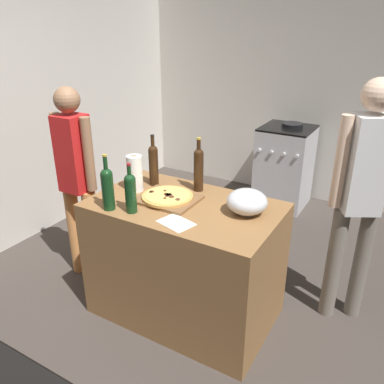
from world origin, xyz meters
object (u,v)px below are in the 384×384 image
at_px(paper_towel_roll, 135,173).
at_px(person_in_red, 361,190).
at_px(pizza, 168,196).
at_px(wine_bottle_green, 199,168).
at_px(mixing_bowl, 247,202).
at_px(wine_bottle_clear, 131,191).
at_px(wine_bottle_amber, 108,187).
at_px(stove, 284,166).
at_px(wine_bottle_dark, 153,163).
at_px(person_in_stripes, 76,176).

relative_size(paper_towel_roll, person_in_red, 0.15).
relative_size(pizza, wine_bottle_green, 0.89).
bearing_deg(person_in_red, mixing_bowl, -141.45).
distance_m(paper_towel_roll, wine_bottle_clear, 0.35).
xyz_separation_m(wine_bottle_amber, stove, (0.39, 2.50, -0.57)).
relative_size(wine_bottle_dark, stove, 0.39).
bearing_deg(person_in_stripes, paper_towel_roll, 3.95).
bearing_deg(wine_bottle_green, wine_bottle_amber, -122.12).
height_order(wine_bottle_green, stove, wine_bottle_green).
height_order(mixing_bowl, person_in_stripes, person_in_stripes).
xyz_separation_m(pizza, paper_towel_roll, (-0.29, 0.03, 0.10)).
relative_size(wine_bottle_clear, person_in_stripes, 0.21).
height_order(person_in_stripes, person_in_red, person_in_red).
relative_size(wine_bottle_amber, person_in_red, 0.22).
bearing_deg(pizza, person_in_red, 26.51).
xyz_separation_m(wine_bottle_green, wine_bottle_clear, (-0.20, -0.52, -0.03)).
relative_size(paper_towel_roll, stove, 0.27).
bearing_deg(mixing_bowl, pizza, -170.41).
relative_size(wine_bottle_dark, wine_bottle_clear, 1.17).
bearing_deg(stove, pizza, -93.57).
bearing_deg(wine_bottle_amber, mixing_bowl, 26.20).
distance_m(stove, person_in_red, 1.98).
xyz_separation_m(paper_towel_roll, wine_bottle_clear, (0.19, -0.29, 0.01)).
xyz_separation_m(mixing_bowl, wine_bottle_green, (-0.44, 0.17, 0.09)).
height_order(paper_towel_roll, wine_bottle_amber, wine_bottle_amber).
xyz_separation_m(wine_bottle_green, stove, (0.04, 1.94, -0.59)).
bearing_deg(pizza, wine_bottle_amber, -130.36).
relative_size(wine_bottle_green, wine_bottle_dark, 1.02).
xyz_separation_m(paper_towel_roll, wine_bottle_amber, (0.04, -0.33, 0.03)).
bearing_deg(mixing_bowl, stove, 100.77).
distance_m(wine_bottle_green, wine_bottle_clear, 0.55).
xyz_separation_m(pizza, wine_bottle_dark, (-0.24, 0.18, 0.14)).
bearing_deg(wine_bottle_green, paper_towel_roll, -149.83).
xyz_separation_m(paper_towel_roll, person_in_red, (1.43, 0.53, -0.02)).
bearing_deg(wine_bottle_green, person_in_stripes, -164.25).
bearing_deg(person_in_stripes, wine_bottle_amber, -26.34).
relative_size(wine_bottle_green, wine_bottle_clear, 1.20).
distance_m(wine_bottle_dark, person_in_red, 1.43).
height_order(paper_towel_roll, wine_bottle_clear, wine_bottle_clear).
bearing_deg(mixing_bowl, wine_bottle_green, 159.45).
xyz_separation_m(wine_bottle_green, person_in_red, (1.04, 0.31, -0.06)).
xyz_separation_m(pizza, mixing_bowl, (0.54, 0.09, 0.05)).
bearing_deg(paper_towel_roll, stove, 78.73).
distance_m(paper_towel_roll, person_in_red, 1.53).
relative_size(wine_bottle_amber, wine_bottle_dark, 0.97).
bearing_deg(wine_bottle_amber, wine_bottle_dark, 88.53).
bearing_deg(person_in_stripes, wine_bottle_green, 15.75).
xyz_separation_m(wine_bottle_dark, wine_bottle_clear, (0.14, -0.44, -0.03)).
height_order(paper_towel_roll, wine_bottle_green, wine_bottle_green).
height_order(pizza, wine_bottle_dark, wine_bottle_dark).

